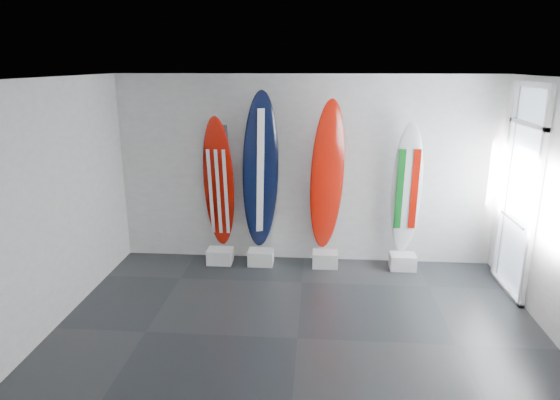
# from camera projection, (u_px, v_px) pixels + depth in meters

# --- Properties ---
(floor) EXTENTS (6.00, 6.00, 0.00)m
(floor) POSITION_uv_depth(u_px,v_px,m) (297.00, 338.00, 5.82)
(floor) COLOR black
(floor) RESTS_ON ground
(ceiling) EXTENTS (6.00, 6.00, 0.00)m
(ceiling) POSITION_uv_depth(u_px,v_px,m) (300.00, 79.00, 5.01)
(ceiling) COLOR white
(ceiling) RESTS_ON wall_back
(wall_back) EXTENTS (6.00, 0.00, 6.00)m
(wall_back) POSITION_uv_depth(u_px,v_px,m) (305.00, 171.00, 7.82)
(wall_back) COLOR silver
(wall_back) RESTS_ON ground
(wall_front) EXTENTS (6.00, 0.00, 6.00)m
(wall_front) POSITION_uv_depth(u_px,v_px,m) (282.00, 342.00, 3.02)
(wall_front) COLOR silver
(wall_front) RESTS_ON ground
(wall_left) EXTENTS (0.00, 5.00, 5.00)m
(wall_left) POSITION_uv_depth(u_px,v_px,m) (39.00, 212.00, 5.64)
(wall_left) COLOR silver
(wall_left) RESTS_ON ground
(display_block_usa) EXTENTS (0.40, 0.30, 0.24)m
(display_block_usa) POSITION_uv_depth(u_px,v_px,m) (220.00, 256.00, 7.99)
(display_block_usa) COLOR white
(display_block_usa) RESTS_ON floor
(surfboard_usa) EXTENTS (0.50, 0.37, 2.16)m
(surfboard_usa) POSITION_uv_depth(u_px,v_px,m) (219.00, 183.00, 7.76)
(surfboard_usa) COLOR #950E04
(surfboard_usa) RESTS_ON display_block_usa
(display_block_navy) EXTENTS (0.40, 0.30, 0.24)m
(display_block_navy) POSITION_uv_depth(u_px,v_px,m) (261.00, 257.00, 7.94)
(display_block_navy) COLOR white
(display_block_navy) RESTS_ON floor
(surfboard_navy) EXTENTS (0.65, 0.50, 2.54)m
(surfboard_navy) POSITION_uv_depth(u_px,v_px,m) (261.00, 172.00, 7.66)
(surfboard_navy) COLOR black
(surfboard_navy) RESTS_ON display_block_navy
(display_block_swiss) EXTENTS (0.40, 0.30, 0.24)m
(display_block_swiss) POSITION_uv_depth(u_px,v_px,m) (325.00, 259.00, 7.86)
(display_block_swiss) COLOR white
(display_block_swiss) RESTS_ON floor
(surfboard_swiss) EXTENTS (0.63, 0.50, 2.43)m
(surfboard_swiss) POSITION_uv_depth(u_px,v_px,m) (327.00, 177.00, 7.59)
(surfboard_swiss) COLOR #950E04
(surfboard_swiss) RESTS_ON display_block_swiss
(display_block_italy) EXTENTS (0.40, 0.30, 0.24)m
(display_block_italy) POSITION_uv_depth(u_px,v_px,m) (403.00, 262.00, 7.76)
(display_block_italy) COLOR white
(display_block_italy) RESTS_ON floor
(surfboard_italy) EXTENTS (0.48, 0.21, 2.09)m
(surfboard_italy) POSITION_uv_depth(u_px,v_px,m) (407.00, 189.00, 7.55)
(surfboard_italy) COLOR silver
(surfboard_italy) RESTS_ON display_block_italy
(wall_outlet) EXTENTS (0.09, 0.02, 0.13)m
(wall_outlet) POSITION_uv_depth(u_px,v_px,m) (160.00, 235.00, 8.29)
(wall_outlet) COLOR silver
(wall_outlet) RESTS_ON wall_back
(glass_door) EXTENTS (0.12, 1.16, 2.85)m
(glass_door) POSITION_uv_depth(u_px,v_px,m) (520.00, 194.00, 6.70)
(glass_door) COLOR white
(glass_door) RESTS_ON floor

